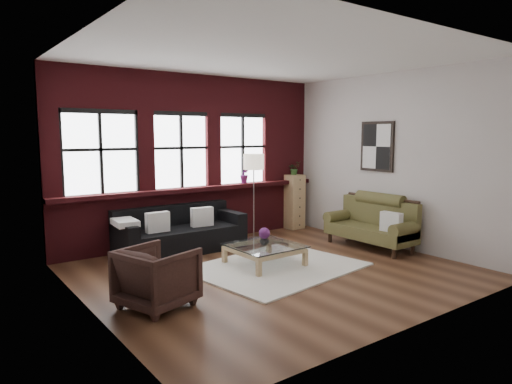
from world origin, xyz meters
TOP-DOWN VIEW (x-y plane):
  - floor at (0.00, 0.00)m, footprint 5.50×5.50m
  - ceiling at (0.00, 0.00)m, footprint 5.50×5.50m
  - wall_back at (0.00, 2.50)m, footprint 5.50×0.00m
  - wall_front at (0.00, -2.50)m, footprint 5.50×0.00m
  - wall_left at (-2.75, 0.00)m, footprint 0.00×5.00m
  - wall_right at (2.75, 0.00)m, footprint 0.00×5.00m
  - brick_backwall at (0.00, 2.44)m, footprint 5.50×0.12m
  - sill_ledge at (0.00, 2.35)m, footprint 5.50×0.30m
  - window_left at (-1.80, 2.45)m, footprint 1.38×0.10m
  - window_mid at (-0.30, 2.45)m, footprint 1.38×0.10m
  - window_right at (1.10, 2.45)m, footprint 1.38×0.10m
  - wall_poster at (2.72, 0.30)m, footprint 0.05×0.74m
  - shag_rug at (0.12, 0.09)m, footprint 2.73×2.28m
  - dark_sofa at (-0.61, 1.90)m, footprint 2.26×0.92m
  - pillow_a at (-1.09, 1.80)m, footprint 0.40×0.14m
  - pillow_b at (-0.23, 1.80)m, footprint 0.41×0.18m
  - vintage_settee at (2.30, 0.07)m, footprint 0.77×1.74m
  - pillow_settee at (2.22, -0.46)m, footprint 0.16×0.39m
  - armchair at (-2.05, -0.31)m, footprint 1.02×1.00m
  - coffee_table at (0.05, 0.31)m, footprint 1.04×1.04m
  - vase at (0.05, 0.31)m, footprint 0.16×0.16m
  - flowers at (0.05, 0.31)m, footprint 0.18×0.18m
  - drawer_chest at (2.35, 2.25)m, footprint 0.37×0.37m
  - potted_plant_top at (2.35, 2.25)m, footprint 0.26×0.23m
  - floor_lamp at (1.00, 1.90)m, footprint 0.40×0.40m
  - sill_plant at (1.08, 2.32)m, footprint 0.24×0.21m

SIDE VIEW (x-z plane):
  - floor at x=0.00m, z-range 0.00..0.00m
  - shag_rug at x=0.12m, z-range 0.00..0.03m
  - coffee_table at x=0.05m, z-range -0.01..0.34m
  - armchair at x=-2.05m, z-range 0.00..0.74m
  - dark_sofa at x=-0.61m, z-range 0.00..0.82m
  - vase at x=0.05m, z-range 0.34..0.49m
  - vintage_settee at x=2.30m, z-range 0.00..0.93m
  - flowers at x=0.05m, z-range 0.44..0.61m
  - pillow_settee at x=2.22m, z-range 0.41..0.75m
  - drawer_chest at x=2.35m, z-range 0.00..1.19m
  - pillow_a at x=-1.09m, z-range 0.43..0.77m
  - pillow_b at x=-0.23m, z-range 0.43..0.77m
  - floor_lamp at x=1.00m, z-range 0.00..1.85m
  - sill_ledge at x=0.00m, z-range 1.00..1.08m
  - sill_plant at x=1.08m, z-range 1.08..1.46m
  - potted_plant_top at x=2.35m, z-range 1.19..1.49m
  - wall_back at x=0.00m, z-range -1.15..4.35m
  - wall_front at x=0.00m, z-range -1.15..4.35m
  - wall_left at x=-2.75m, z-range -0.90..4.10m
  - wall_right at x=2.75m, z-range -0.90..4.10m
  - brick_backwall at x=0.00m, z-range 0.00..3.20m
  - window_left at x=-1.80m, z-range 1.00..2.50m
  - window_mid at x=-0.30m, z-range 1.00..2.50m
  - window_right at x=1.10m, z-range 1.00..2.50m
  - wall_poster at x=2.72m, z-range 1.38..2.32m
  - ceiling at x=0.00m, z-range 3.20..3.20m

